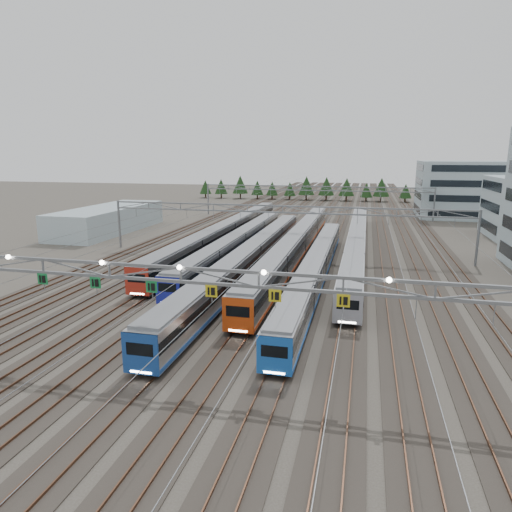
% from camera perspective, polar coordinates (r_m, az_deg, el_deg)
% --- Properties ---
extents(ground, '(400.00, 400.00, 0.00)m').
position_cam_1_polar(ground, '(34.96, -8.92, -13.97)').
color(ground, '#47423A').
rests_on(ground, ground).
extents(track_bed, '(54.00, 260.00, 5.42)m').
position_cam_1_polar(track_bed, '(130.13, 8.06, 6.28)').
color(track_bed, '#2D2823').
rests_on(track_bed, ground).
extents(train_a, '(2.83, 67.12, 3.69)m').
position_cam_1_polar(train_a, '(81.13, -3.57, 3.04)').
color(train_a, black).
rests_on(train_a, ground).
extents(train_b, '(2.65, 52.50, 3.44)m').
position_cam_1_polar(train_b, '(71.08, -2.30, 1.59)').
color(train_b, black).
rests_on(train_b, ground).
extents(train_c, '(2.76, 62.68, 3.59)m').
position_cam_1_polar(train_c, '(61.03, -0.64, -0.18)').
color(train_c, black).
rests_on(train_c, ground).
extents(train_d, '(2.83, 67.63, 3.69)m').
position_cam_1_polar(train_d, '(71.04, 5.13, 1.64)').
color(train_d, black).
rests_on(train_d, ground).
extents(train_e, '(2.57, 52.71, 3.34)m').
position_cam_1_polar(train_e, '(56.81, 7.49, -1.38)').
color(train_e, black).
rests_on(train_e, ground).
extents(train_f, '(2.70, 68.08, 3.51)m').
position_cam_1_polar(train_f, '(74.82, 12.48, 1.88)').
color(train_f, black).
rests_on(train_f, ground).
extents(gantry_near, '(56.36, 0.61, 8.08)m').
position_cam_1_polar(gantry_near, '(32.35, -9.50, -2.74)').
color(gantry_near, slate).
rests_on(gantry_near, ground).
extents(gantry_mid, '(56.36, 0.36, 8.00)m').
position_cam_1_polar(gantry_mid, '(70.47, 3.35, 5.12)').
color(gantry_mid, slate).
rests_on(gantry_mid, ground).
extents(gantry_far, '(56.36, 0.36, 8.00)m').
position_cam_1_polar(gantry_far, '(114.81, 7.39, 7.93)').
color(gantry_far, slate).
rests_on(gantry_far, ground).
extents(depot_bldg_north, '(22.00, 18.00, 13.90)m').
position_cam_1_polar(depot_bldg_north, '(126.65, 24.62, 7.58)').
color(depot_bldg_north, '#A7C1C8').
rests_on(depot_bldg_north, ground).
extents(west_shed, '(10.00, 30.00, 4.99)m').
position_cam_1_polar(west_shed, '(98.57, -17.96, 4.38)').
color(west_shed, '#A7C1C8').
rests_on(west_shed, ground).
extents(treeline, '(100.10, 5.60, 7.02)m').
position_cam_1_polar(treeline, '(158.89, 9.96, 8.34)').
color(treeline, '#332114').
rests_on(treeline, ground).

